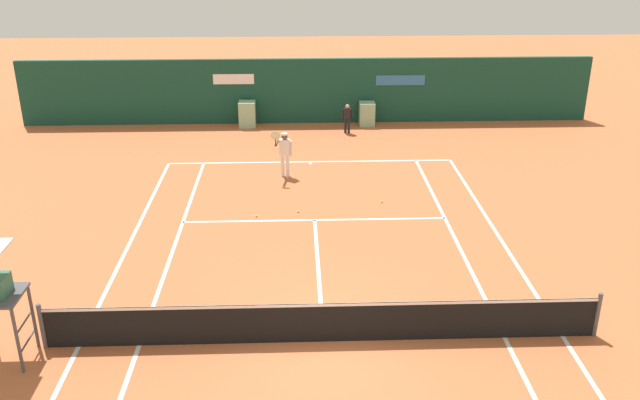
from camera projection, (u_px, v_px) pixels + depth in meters
ground_plane at (322, 326)px, 15.47m from camera, size 80.00×80.00×0.01m
tennis_net at (324, 321)px, 14.75m from camera, size 12.10×0.10×1.07m
sponsor_back_wall at (307, 92)px, 30.04m from camera, size 25.00×1.02×2.84m
player_on_baseline at (285, 151)px, 23.93m from camera, size 0.71×0.66×1.83m
ball_kid_right_post at (347, 117)px, 28.81m from camera, size 0.41×0.20×1.26m
tennis_ball_mid_court at (256, 216)px, 21.04m from camera, size 0.07×0.07×0.07m
tennis_ball_near_service_line at (298, 211)px, 21.36m from camera, size 0.07×0.07×0.07m
tennis_ball_by_sideline at (382, 202)px, 22.08m from camera, size 0.07×0.07×0.07m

